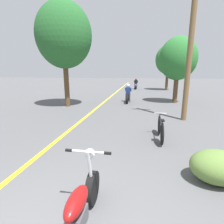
% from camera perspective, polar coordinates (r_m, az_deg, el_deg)
% --- Properties ---
extents(lane_stripe_center, '(0.14, 48.00, 0.01)m').
position_cam_1_polar(lane_stripe_center, '(14.32, -1.80, 3.94)').
color(lane_stripe_center, yellow).
rests_on(lane_stripe_center, ground).
extents(utility_pole, '(1.10, 0.24, 7.21)m').
position_cam_1_polar(utility_pole, '(8.95, 24.44, 21.10)').
color(utility_pole, brown).
rests_on(utility_pole, ground).
extents(roadside_tree_right_near, '(2.63, 2.37, 4.69)m').
position_cam_1_polar(roadside_tree_right_near, '(13.77, 20.74, 15.89)').
color(roadside_tree_right_near, '#513A23').
rests_on(roadside_tree_right_near, ground).
extents(roadside_tree_right_far, '(3.01, 2.71, 5.42)m').
position_cam_1_polar(roadside_tree_right_far, '(23.00, 17.89, 15.96)').
color(roadside_tree_right_far, '#513A23').
rests_on(roadside_tree_right_far, ground).
extents(roadside_tree_left, '(3.49, 3.14, 6.47)m').
position_cam_1_polar(roadside_tree_left, '(12.14, -15.48, 22.90)').
color(roadside_tree_left, '#513A23').
rests_on(roadside_tree_left, ground).
extents(roadside_bush, '(1.10, 0.88, 0.70)m').
position_cam_1_polar(roadside_bush, '(4.39, 31.15, -15.04)').
color(roadside_bush, '#5B7A38').
rests_on(roadside_bush, ground).
extents(motorcycle_foreground, '(0.74, 2.05, 1.08)m').
position_cam_1_polar(motorcycle_foreground, '(2.78, -10.96, -29.40)').
color(motorcycle_foreground, black).
rests_on(motorcycle_foreground, ground).
extents(motorcycle_rider_lead, '(0.50, 2.15, 1.37)m').
position_cam_1_polar(motorcycle_rider_lead, '(13.38, 5.24, 5.48)').
color(motorcycle_rider_lead, black).
rests_on(motorcycle_rider_lead, ground).
extents(motorcycle_rider_far, '(0.50, 2.07, 1.40)m').
position_cam_1_polar(motorcycle_rider_far, '(23.71, 7.77, 8.74)').
color(motorcycle_rider_far, black).
rests_on(motorcycle_rider_far, ground).
extents(bicycle_parked, '(0.44, 1.66, 0.82)m').
position_cam_1_polar(bicycle_parked, '(6.24, 15.59, -5.18)').
color(bicycle_parked, black).
rests_on(bicycle_parked, ground).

